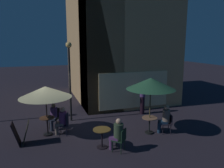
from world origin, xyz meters
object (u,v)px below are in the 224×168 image
object	(u,v)px
patio_umbrella_1	(151,84)
cafe_chair_1	(55,116)
cafe_table_2	(102,135)
cafe_chair_3	(121,138)
patron_seated_0	(62,119)
cafe_chair_2	(168,122)
patron_seated_1	(53,115)
menu_sandwich_board	(21,133)
cafe_table_1	(149,122)
cafe_table_0	(47,123)
cafe_chair_0	(65,123)
patron_seated_3	(117,133)
patron_standing_4	(142,98)
patio_umbrella_0	(45,92)
patron_seated_2	(165,117)
street_lamp_near_corner	(69,70)

from	to	relation	value
patio_umbrella_1	cafe_chair_1	distance (m)	4.69
cafe_table_2	patio_umbrella_1	distance (m)	2.98
cafe_chair_3	patron_seated_0	xyz separation A→B (m)	(-1.87, 2.21, 0.18)
cafe_chair_2	cafe_chair_3	size ratio (longest dim) A/B	0.98
cafe_table_2	patron_seated_1	xyz separation A→B (m)	(-1.61, 2.49, 0.15)
menu_sandwich_board	cafe_table_1	world-z (taller)	menu_sandwich_board
cafe_table_0	patron_seated_0	xyz separation A→B (m)	(0.60, -0.20, 0.18)
patio_umbrella_1	cafe_chair_0	xyz separation A→B (m)	(-3.53, 1.00, -1.67)
patron_seated_1	patron_seated_3	distance (m)	3.59
patio_umbrella_1	patron_standing_4	world-z (taller)	patio_umbrella_1
patio_umbrella_0	cafe_chair_1	xyz separation A→B (m)	(0.37, 0.76, -1.33)
cafe_table_1	cafe_chair_3	distance (m)	2.14
patio_umbrella_1	cafe_chair_0	size ratio (longest dim) A/B	2.60
patio_umbrella_1	cafe_chair_2	size ratio (longest dim) A/B	2.93
cafe_chair_3	patron_seated_2	world-z (taller)	patron_seated_2
menu_sandwich_board	patron_standing_4	distance (m)	6.47
street_lamp_near_corner	menu_sandwich_board	size ratio (longest dim) A/B	4.31
cafe_chair_0	cafe_chair_1	size ratio (longest dim) A/B	1.01
patron_seated_2	cafe_chair_3	bearing A→B (deg)	38.44
cafe_table_0	patron_seated_2	size ratio (longest dim) A/B	0.62
cafe_chair_3	patron_seated_1	xyz separation A→B (m)	(-2.17, 3.04, 0.14)
cafe_chair_1	patron_standing_4	world-z (taller)	patron_standing_4
patio_umbrella_1	cafe_chair_0	distance (m)	4.03
street_lamp_near_corner	cafe_chair_0	size ratio (longest dim) A/B	4.17
cafe_chair_1	patron_seated_1	world-z (taller)	patron_seated_1
patron_seated_2	patron_seated_0	bearing A→B (deg)	0.87
street_lamp_near_corner	patron_seated_0	distance (m)	2.61
cafe_table_0	cafe_chair_1	bearing A→B (deg)	64.27
cafe_chair_2	patron_seated_1	world-z (taller)	patron_seated_1
cafe_chair_1	cafe_table_1	bearing A→B (deg)	88.39
menu_sandwich_board	cafe_table_2	xyz separation A→B (m)	(2.92, -1.22, 0.04)
cafe_table_0	patron_standing_4	bearing A→B (deg)	13.42
menu_sandwich_board	patron_standing_4	bearing A→B (deg)	16.99
cafe_table_2	patron_seated_1	bearing A→B (deg)	122.79
cafe_table_0	patron_standing_4	size ratio (longest dim) A/B	0.43
patron_seated_0	patron_standing_4	xyz separation A→B (m)	(4.56, 1.43, 0.24)
patron_seated_0	patron_seated_2	size ratio (longest dim) A/B	0.98
cafe_chair_2	patron_seated_2	xyz separation A→B (m)	(-0.14, 0.04, 0.20)
street_lamp_near_corner	patron_standing_4	xyz separation A→B (m)	(3.93, -0.21, -1.69)
patio_umbrella_1	patron_seated_2	bearing A→B (deg)	-17.00
patron_standing_4	cafe_chair_2	bearing A→B (deg)	-47.64
cafe_table_2	patron_seated_0	distance (m)	2.13
cafe_table_2	patron_seated_0	size ratio (longest dim) A/B	0.59
street_lamp_near_corner	patio_umbrella_1	size ratio (longest dim) A/B	1.60
menu_sandwich_board	cafe_chair_1	distance (m)	1.98
cafe_table_0	cafe_chair_0	distance (m)	0.78
patio_umbrella_0	patron_standing_4	xyz separation A→B (m)	(5.16, 1.23, -0.96)
cafe_chair_0	patron_seated_0	distance (m)	0.21
menu_sandwich_board	patio_umbrella_1	size ratio (longest dim) A/B	0.37
cafe_chair_0	cafe_chair_3	world-z (taller)	cafe_chair_0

